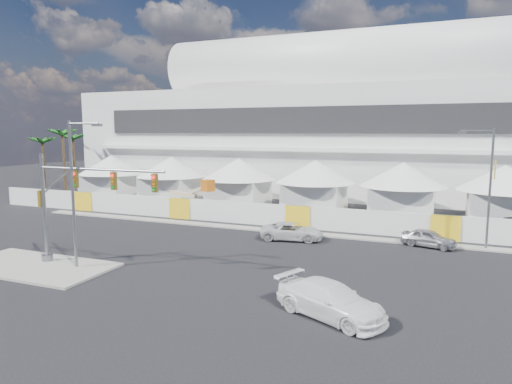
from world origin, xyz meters
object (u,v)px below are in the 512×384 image
at_px(pickup_curb, 292,231).
at_px(traffic_mast, 69,203).
at_px(boom_lift, 182,204).
at_px(sedan_silver, 429,238).
at_px(streetlight_curb, 487,180).
at_px(streetlight_median, 75,184).
at_px(pickup_near, 330,300).

xyz_separation_m(pickup_curb, traffic_mast, (-10.75, -12.01, 3.37)).
bearing_deg(boom_lift, pickup_curb, -3.28).
height_order(sedan_silver, streetlight_curb, streetlight_curb).
bearing_deg(streetlight_curb, streetlight_median, -148.03).
bearing_deg(streetlight_curb, sedan_silver, -169.34).
height_order(pickup_near, boom_lift, boom_lift).
distance_m(pickup_curb, boom_lift, 15.40).
xyz_separation_m(streetlight_median, streetlight_curb, (23.59, 14.72, -0.26)).
relative_size(pickup_near, streetlight_median, 0.61).
bearing_deg(streetlight_curb, traffic_mast, -149.50).
relative_size(pickup_curb, boom_lift, 0.61).
relative_size(sedan_silver, streetlight_median, 0.43).
distance_m(sedan_silver, boom_lift, 24.47).
bearing_deg(sedan_silver, boom_lift, 93.37).
bearing_deg(sedan_silver, pickup_curb, 114.29).
distance_m(streetlight_curb, boom_lift, 28.27).
relative_size(sedan_silver, streetlight_curb, 0.45).
bearing_deg(streetlight_curb, pickup_curb, -170.06).
relative_size(traffic_mast, streetlight_curb, 1.09).
bearing_deg(pickup_curb, pickup_near, -166.38).
distance_m(traffic_mast, streetlight_curb, 28.42).
bearing_deg(boom_lift, traffic_mast, -58.54).
relative_size(pickup_curb, pickup_near, 0.89).
height_order(pickup_curb, traffic_mast, traffic_mast).
bearing_deg(pickup_curb, sedan_silver, -91.11).
bearing_deg(pickup_near, traffic_mast, 108.96).
xyz_separation_m(traffic_mast, streetlight_median, (0.89, -0.30, 1.27)).
distance_m(pickup_near, boom_lift, 28.49).
xyz_separation_m(pickup_curb, pickup_near, (6.20, -13.65, 0.12)).
height_order(streetlight_median, boom_lift, streetlight_median).
distance_m(streetlight_median, boom_lift, 19.70).
height_order(pickup_near, traffic_mast, traffic_mast).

